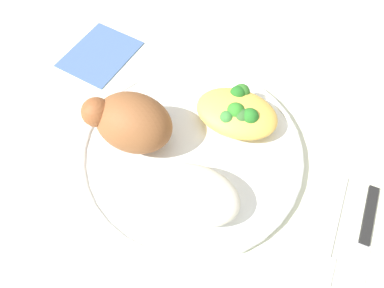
{
  "coord_description": "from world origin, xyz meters",
  "views": [
    {
      "loc": [
        -0.09,
        0.23,
        0.43
      ],
      "look_at": [
        0.0,
        0.0,
        0.02
      ],
      "focal_mm": 34.42,
      "sensor_mm": 36.0,
      "label": 1
    }
  ],
  "objects_px": {
    "roasted_chicken": "(131,122)",
    "fork": "(332,233)",
    "rice_pile": "(196,194)",
    "mac_cheese_with_broccoli": "(237,112)",
    "knife": "(365,241)",
    "napkin": "(100,54)",
    "plate": "(192,150)"
  },
  "relations": [
    {
      "from": "roasted_chicken",
      "to": "fork",
      "type": "xyz_separation_m",
      "value": [
        -0.28,
        0.03,
        -0.05
      ]
    },
    {
      "from": "roasted_chicken",
      "to": "napkin",
      "type": "bearing_deg",
      "value": -44.98
    },
    {
      "from": "fork",
      "to": "napkin",
      "type": "height_order",
      "value": "fork"
    },
    {
      "from": "knife",
      "to": "napkin",
      "type": "height_order",
      "value": "knife"
    },
    {
      "from": "fork",
      "to": "knife",
      "type": "xyz_separation_m",
      "value": [
        -0.04,
        -0.0,
        0.0
      ]
    },
    {
      "from": "plate",
      "to": "fork",
      "type": "height_order",
      "value": "plate"
    },
    {
      "from": "knife",
      "to": "napkin",
      "type": "distance_m",
      "value": 0.47
    },
    {
      "from": "rice_pile",
      "to": "mac_cheese_with_broccoli",
      "type": "distance_m",
      "value": 0.13
    },
    {
      "from": "plate",
      "to": "fork",
      "type": "relative_size",
      "value": 2.08
    },
    {
      "from": "plate",
      "to": "fork",
      "type": "xyz_separation_m",
      "value": [
        -0.2,
        0.04,
        -0.0
      ]
    },
    {
      "from": "roasted_chicken",
      "to": "napkin",
      "type": "height_order",
      "value": "roasted_chicken"
    },
    {
      "from": "plate",
      "to": "roasted_chicken",
      "type": "height_order",
      "value": "roasted_chicken"
    },
    {
      "from": "fork",
      "to": "napkin",
      "type": "relative_size",
      "value": 1.24
    },
    {
      "from": "rice_pile",
      "to": "fork",
      "type": "bearing_deg",
      "value": -170.64
    },
    {
      "from": "roasted_chicken",
      "to": "rice_pile",
      "type": "bearing_deg",
      "value": 154.22
    },
    {
      "from": "roasted_chicken",
      "to": "rice_pile",
      "type": "height_order",
      "value": "roasted_chicken"
    },
    {
      "from": "plate",
      "to": "knife",
      "type": "relative_size",
      "value": 1.56
    },
    {
      "from": "plate",
      "to": "knife",
      "type": "distance_m",
      "value": 0.24
    },
    {
      "from": "mac_cheese_with_broccoli",
      "to": "napkin",
      "type": "height_order",
      "value": "mac_cheese_with_broccoli"
    },
    {
      "from": "roasted_chicken",
      "to": "rice_pile",
      "type": "relative_size",
      "value": 1.05
    },
    {
      "from": "mac_cheese_with_broccoli",
      "to": "napkin",
      "type": "relative_size",
      "value": 0.98
    },
    {
      "from": "plate",
      "to": "napkin",
      "type": "bearing_deg",
      "value": -29.02
    },
    {
      "from": "napkin",
      "to": "knife",
      "type": "bearing_deg",
      "value": 161.15
    },
    {
      "from": "knife",
      "to": "napkin",
      "type": "bearing_deg",
      "value": -18.85
    },
    {
      "from": "plate",
      "to": "mac_cheese_with_broccoli",
      "type": "relative_size",
      "value": 2.64
    },
    {
      "from": "roasted_chicken",
      "to": "mac_cheese_with_broccoli",
      "type": "distance_m",
      "value": 0.14
    },
    {
      "from": "rice_pile",
      "to": "knife",
      "type": "height_order",
      "value": "rice_pile"
    },
    {
      "from": "plate",
      "to": "rice_pile",
      "type": "distance_m",
      "value": 0.08
    },
    {
      "from": "roasted_chicken",
      "to": "rice_pile",
      "type": "distance_m",
      "value": 0.12
    },
    {
      "from": "rice_pile",
      "to": "mac_cheese_with_broccoli",
      "type": "relative_size",
      "value": 0.96
    },
    {
      "from": "plate",
      "to": "napkin",
      "type": "height_order",
      "value": "plate"
    },
    {
      "from": "knife",
      "to": "mac_cheese_with_broccoli",
      "type": "bearing_deg",
      "value": -27.24
    }
  ]
}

